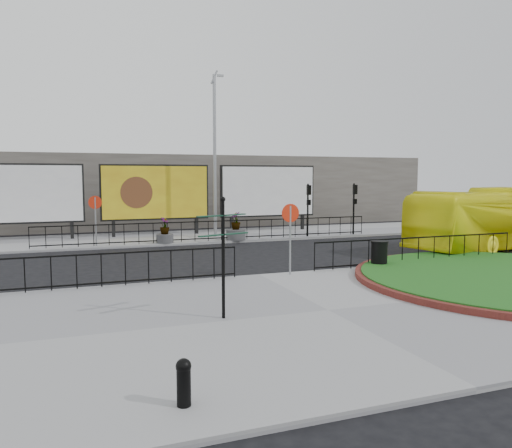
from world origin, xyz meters
name	(u,v)px	position (x,y,z in m)	size (l,w,h in m)	color
ground	(259,278)	(0.00, 0.00, 0.00)	(90.00, 90.00, 0.00)	black
pavement_near	(328,312)	(0.00, -5.00, 0.06)	(30.00, 10.00, 0.12)	gray
pavement_far	(185,237)	(0.00, 12.00, 0.06)	(44.00, 6.00, 0.12)	gray
railing_near_left	(77,272)	(-6.00, -0.30, 0.67)	(10.00, 0.10, 1.10)	black
railing_near_right	(418,250)	(6.50, -0.30, 0.67)	(9.00, 0.10, 1.10)	black
railing_far	(215,231)	(1.00, 9.30, 0.67)	(18.00, 0.10, 1.10)	black
speed_sign_far	(95,210)	(-5.00, 9.40, 1.92)	(0.64, 0.07, 2.47)	gray
speed_sign_near	(290,223)	(1.00, -0.40, 1.92)	(0.64, 0.07, 2.47)	gray
billboard_left	(22,194)	(-8.50, 12.97, 2.60)	(6.20, 0.31, 4.10)	black
billboard_mid	(156,193)	(-1.50, 12.97, 2.60)	(6.20, 0.31, 4.10)	black
billboard_right	(268,191)	(5.50, 12.97, 2.60)	(6.20, 0.31, 4.10)	black
lamp_post	(215,153)	(1.51, 11.00, 4.83)	(0.74, 0.18, 9.23)	gray
signal_pole_a	(308,202)	(6.50, 9.34, 2.10)	(0.22, 0.26, 3.00)	black
signal_pole_b	(354,201)	(9.50, 9.34, 2.10)	(0.22, 0.26, 3.00)	black
building_backdrop	(157,190)	(0.00, 22.00, 2.50)	(40.00, 10.00, 5.00)	slate
fingerpost_sign	(223,245)	(-2.72, -4.76, 1.89)	(1.35, 0.63, 2.93)	black
bollard	(184,380)	(-4.60, -9.00, 0.52)	(0.23, 0.23, 0.73)	black
litter_bin	(379,255)	(4.50, -0.61, 0.65)	(0.63, 0.63, 1.05)	black
bus	(493,219)	(13.06, 2.51, 1.49)	(2.50, 10.70, 2.98)	yellow
planter_a	(165,234)	(-1.64, 9.40, 0.59)	(0.88, 0.88, 1.32)	#4C4C4F
planter_c	(236,230)	(2.20, 9.40, 0.62)	(1.07, 1.07, 1.50)	#4C4C4F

